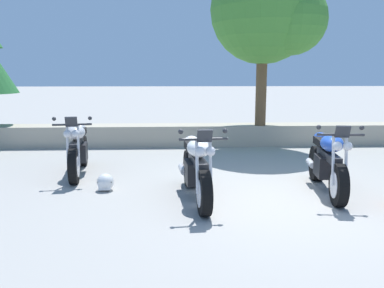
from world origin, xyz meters
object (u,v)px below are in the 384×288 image
motorcycle_white_centre (197,168)px  motorcycle_blue_far_right (328,163)px  rider_helmet (105,182)px  leafy_tree_mid_left (269,12)px  motorcycle_silver_near_left (77,149)px

motorcycle_white_centre → motorcycle_blue_far_right: 2.14m
motorcycle_blue_far_right → rider_helmet: motorcycle_blue_far_right is taller
rider_helmet → motorcycle_white_centre: bearing=-20.7°
motorcycle_white_centre → rider_helmet: bearing=159.3°
motorcycle_blue_far_right → leafy_tree_mid_left: bearing=90.4°
motorcycle_silver_near_left → motorcycle_white_centre: 2.74m
motorcycle_silver_near_left → leafy_tree_mid_left: (4.26, 2.80, 2.93)m
motorcycle_silver_near_left → leafy_tree_mid_left: leafy_tree_mid_left is taller
rider_helmet → leafy_tree_mid_left: leafy_tree_mid_left is taller
leafy_tree_mid_left → motorcycle_white_centre: bearing=-115.0°
motorcycle_white_centre → motorcycle_blue_far_right: size_ratio=1.00×
motorcycle_blue_far_right → leafy_tree_mid_left: (-0.03, 4.20, 2.93)m
motorcycle_blue_far_right → rider_helmet: (-3.59, 0.26, -0.35)m
motorcycle_white_centre → rider_helmet: motorcycle_white_centre is taller
motorcycle_blue_far_right → motorcycle_silver_near_left: bearing=162.0°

